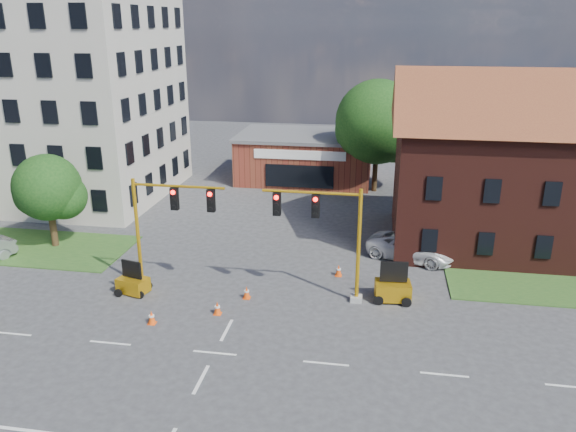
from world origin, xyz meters
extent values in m
plane|color=#3A3A3C|center=(0.00, 0.00, 0.00)|extent=(120.00, 120.00, 0.00)
cube|color=beige|center=(-20.00, 22.00, 10.00)|extent=(18.00, 15.00, 20.00)
cube|color=maroon|center=(0.00, 30.00, 2.00)|extent=(12.00, 8.00, 4.00)
cube|color=#5D5D5F|center=(0.00, 30.00, 4.15)|extent=(12.40, 8.40, 0.30)
cube|color=white|center=(0.00, 25.95, 3.20)|extent=(8.00, 0.10, 0.80)
cube|color=black|center=(0.00, 25.95, 1.30)|extent=(6.00, 0.10, 2.00)
cube|color=#451A14|center=(18.00, 16.00, 4.00)|extent=(20.00, 10.00, 8.00)
cylinder|color=#3C2715|center=(6.50, 27.00, 2.15)|extent=(0.44, 0.44, 4.30)
sphere|color=#143D12|center=(6.50, 27.00, 6.06)|extent=(7.14, 7.14, 7.14)
sphere|color=#143D12|center=(7.93, 27.30, 5.08)|extent=(5.00, 5.00, 5.00)
cylinder|color=#3C2715|center=(-14.00, 10.50, 1.44)|extent=(0.44, 0.44, 2.88)
sphere|color=#143D12|center=(-14.00, 10.50, 4.05)|extent=(4.27, 4.27, 4.27)
sphere|color=#143D12|center=(-13.15, 10.80, 3.40)|extent=(2.99, 2.99, 2.99)
cube|color=#9C9C97|center=(-6.00, 6.00, 0.15)|extent=(0.60, 0.60, 0.30)
cylinder|color=gold|center=(-6.00, 6.00, 3.10)|extent=(0.20, 0.20, 6.20)
cylinder|color=gold|center=(-3.50, 6.00, 5.90)|extent=(5.00, 0.14, 0.14)
cube|color=black|center=(-3.75, 6.00, 5.20)|extent=(0.40, 0.32, 1.20)
cube|color=black|center=(-1.75, 6.00, 5.20)|extent=(0.40, 0.32, 1.20)
sphere|color=#FF0C07|center=(-3.75, 5.82, 5.60)|extent=(0.24, 0.24, 0.24)
cube|color=#9C9C97|center=(6.00, 6.00, 0.15)|extent=(0.60, 0.60, 0.30)
cylinder|color=gold|center=(6.00, 6.00, 3.10)|extent=(0.20, 0.20, 6.20)
cylinder|color=gold|center=(3.50, 6.00, 5.90)|extent=(5.00, 0.14, 0.14)
cube|color=black|center=(3.75, 6.00, 5.20)|extent=(0.40, 0.32, 1.20)
cube|color=black|center=(1.75, 6.00, 5.20)|extent=(0.40, 0.32, 1.20)
sphere|color=#FF0C07|center=(3.75, 5.82, 5.60)|extent=(0.24, 0.24, 0.24)
cube|color=gold|center=(-6.06, 4.97, 0.49)|extent=(1.82, 1.45, 0.80)
cube|color=black|center=(-6.06, 4.97, 1.41)|extent=(1.22, 0.43, 0.97)
cube|color=gold|center=(7.88, 6.46, 0.57)|extent=(1.96, 1.40, 0.93)
cube|color=black|center=(7.88, 6.46, 1.65)|extent=(1.45, 0.26, 1.13)
cube|color=#FF500D|center=(-3.78, 2.00, 0.02)|extent=(0.38, 0.38, 0.04)
cone|color=#FF500D|center=(-3.78, 2.00, 0.35)|extent=(0.40, 0.40, 0.70)
cylinder|color=white|center=(-3.78, 2.00, 0.42)|extent=(0.27, 0.27, 0.09)
cube|color=#FF500D|center=(0.19, 5.38, 0.02)|extent=(0.38, 0.38, 0.04)
cone|color=#FF500D|center=(0.19, 5.38, 0.35)|extent=(0.40, 0.40, 0.70)
cylinder|color=white|center=(0.19, 5.38, 0.42)|extent=(0.27, 0.27, 0.09)
cube|color=#FF500D|center=(-0.87, 3.44, 0.02)|extent=(0.38, 0.38, 0.04)
cone|color=#FF500D|center=(-0.87, 3.44, 0.35)|extent=(0.40, 0.40, 0.70)
cylinder|color=white|center=(-0.87, 3.44, 0.42)|extent=(0.27, 0.27, 0.09)
cube|color=#FF500D|center=(4.82, 9.00, 0.02)|extent=(0.38, 0.38, 0.04)
cone|color=#FF500D|center=(4.82, 9.00, 0.35)|extent=(0.40, 0.40, 0.70)
cylinder|color=white|center=(4.82, 9.00, 0.42)|extent=(0.27, 0.27, 0.09)
imported|color=white|center=(9.09, 12.27, 0.76)|extent=(6.00, 4.19, 1.52)
camera|label=1|loc=(6.81, -20.89, 14.01)|focal=35.00mm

